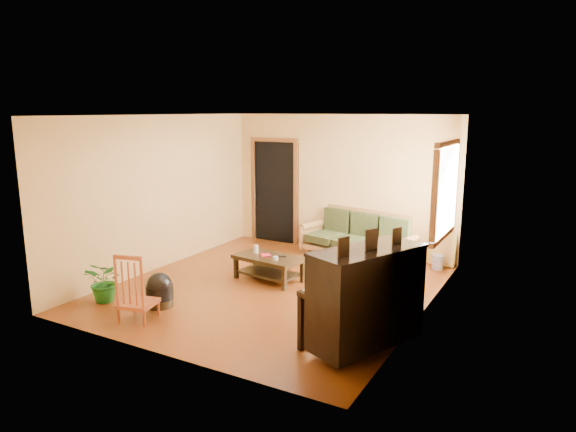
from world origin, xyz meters
The scene contains 16 objects.
floor centered at (0.00, 0.00, 0.00)m, with size 5.00×5.00×0.00m, color #57250B.
doorway centered at (-1.45, 2.48, 1.02)m, with size 1.08×0.16×2.05m, color black.
window centered at (2.21, 1.30, 1.50)m, with size 0.12×1.36×1.46m, color white.
sofa centered at (0.55, 1.97, 0.44)m, with size 2.07×0.87×0.89m, color brown.
coffee_table centered at (-0.25, 0.26, 0.20)m, with size 1.09×0.60×0.40m, color black.
armchair centered at (1.67, 0.29, 0.37)m, with size 0.71×0.75×0.75m, color brown.
piano centered at (1.96, -1.29, 0.60)m, with size 0.79×1.35×1.19m, color black.
footstool centered at (-0.99, -1.43, 0.18)m, with size 0.38×0.38×0.36m, color black.
red_chair centered at (-0.91, -1.91, 0.45)m, with size 0.42×0.46×0.91m, color maroon.
leaning_frame centered at (2.00, 2.37, 0.30)m, with size 0.45×0.10×0.60m, color #AD9239.
ceramic_crock centered at (1.97, 2.16, 0.12)m, with size 0.20×0.20×0.25m, color #304092.
potted_plant centered at (-1.78, -1.66, 0.30)m, with size 0.54×0.47×0.60m, color #1A5C1A.
book centered at (-0.36, 0.21, 0.41)m, with size 0.15×0.20×0.02m, color #A61626.
candle centered at (-0.53, 0.32, 0.46)m, with size 0.08×0.08×0.13m, color silver.
glass_jar centered at (-0.05, 0.13, 0.43)m, with size 0.09×0.09×0.06m, color silver.
remote centered at (-0.05, 0.34, 0.40)m, with size 0.14×0.04×0.01m, color black.
Camera 1 is at (3.82, -6.44, 2.67)m, focal length 32.00 mm.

